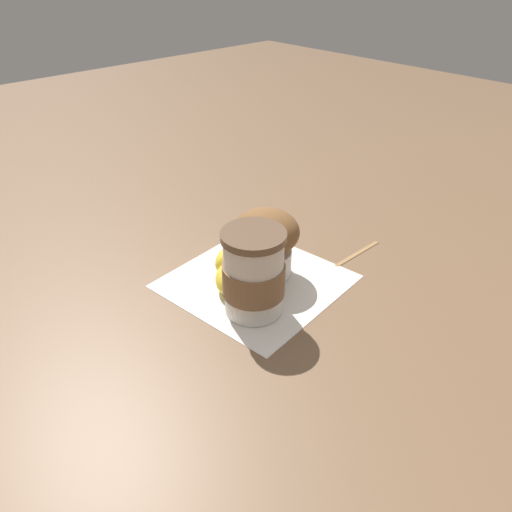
{
  "coord_description": "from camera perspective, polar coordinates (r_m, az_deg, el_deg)",
  "views": [
    {
      "loc": [
        -0.45,
        0.42,
        0.44
      ],
      "look_at": [
        0.0,
        0.0,
        0.05
      ],
      "focal_mm": 35.0,
      "sensor_mm": 36.0,
      "label": 1
    }
  ],
  "objects": [
    {
      "name": "coffee_cup",
      "position": [
        0.67,
        -0.27,
        -2.08
      ],
      "size": [
        0.09,
        0.09,
        0.12
      ],
      "color": "silver",
      "rests_on": "paper_napkin"
    },
    {
      "name": "paper_napkin",
      "position": [
        0.76,
        -0.0,
        -2.88
      ],
      "size": [
        0.26,
        0.26,
        0.0
      ],
      "primitive_type": "cube",
      "rotation": [
        0.0,
        0.0,
        0.11
      ],
      "color": "white",
      "rests_on": "ground_plane"
    },
    {
      "name": "muffin",
      "position": [
        0.74,
        1.1,
        1.81
      ],
      "size": [
        0.1,
        0.1,
        0.1
      ],
      "color": "white",
      "rests_on": "paper_napkin"
    },
    {
      "name": "ground_plane",
      "position": [
        0.76,
        -0.0,
        -2.92
      ],
      "size": [
        3.0,
        3.0,
        0.0
      ],
      "primitive_type": "plane",
      "color": "brown"
    },
    {
      "name": "wooden_stirrer",
      "position": [
        0.84,
        11.49,
        0.3
      ],
      "size": [
        0.01,
        0.11,
        0.0
      ],
      "primitive_type": "cube",
      "rotation": [
        0.0,
        0.0,
        1.56
      ],
      "color": "#9E7547",
      "rests_on": "ground_plane"
    },
    {
      "name": "banana",
      "position": [
        0.73,
        -2.62,
        -2.58
      ],
      "size": [
        0.15,
        0.1,
        0.04
      ],
      "color": "yellow",
      "rests_on": "paper_napkin"
    }
  ]
}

